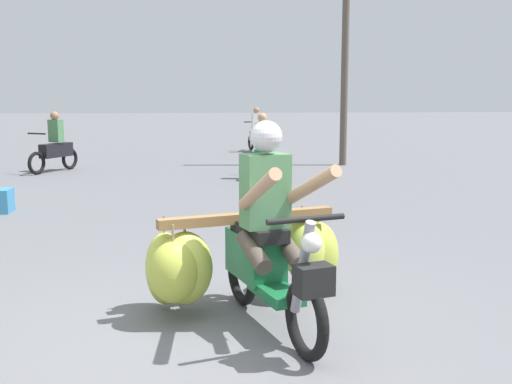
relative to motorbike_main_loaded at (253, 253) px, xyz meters
name	(u,v)px	position (x,y,z in m)	size (l,w,h in m)	color
ground_plane	(211,355)	(-0.38, -0.83, -0.50)	(120.00, 120.00, 0.00)	slate
motorbike_main_loaded	(253,253)	(0.00, 0.00, 0.00)	(1.74, 1.94, 1.58)	black
motorbike_distant_ahead_left	(262,152)	(1.04, 8.18, 0.07)	(0.59, 1.60, 1.40)	black
motorbike_distant_ahead_right	(55,147)	(-3.62, 9.89, 0.07)	(0.91, 1.44, 1.40)	black
motorbike_distant_far_ahead	(256,134)	(1.60, 14.47, 0.07)	(0.55, 1.61, 1.40)	black
utility_pole	(346,31)	(3.40, 10.53, 2.86)	(0.18, 0.18, 6.72)	brown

